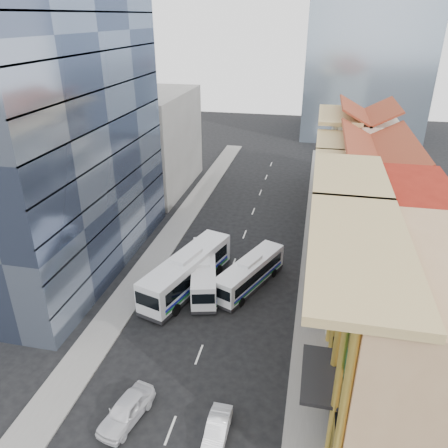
% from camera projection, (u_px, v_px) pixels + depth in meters
% --- Properties ---
extents(ground, '(200.00, 200.00, 0.00)m').
position_uv_depth(ground, '(165.00, 444.00, 26.73)').
color(ground, black).
rests_on(ground, ground).
extents(sidewalk_right, '(3.00, 90.00, 0.15)m').
position_uv_depth(sidewalk_right, '(315.00, 272.00, 44.49)').
color(sidewalk_right, slate).
rests_on(sidewalk_right, ground).
extents(sidewalk_left, '(3.00, 90.00, 0.15)m').
position_uv_depth(sidewalk_left, '(157.00, 255.00, 47.70)').
color(sidewalk_left, slate).
rests_on(sidewalk_left, ground).
extents(shophouse_tan, '(8.00, 14.00, 12.00)m').
position_uv_depth(shophouse_tan, '(411.00, 346.00, 25.90)').
color(shophouse_tan, tan).
rests_on(shophouse_tan, ground).
extents(shophouse_red, '(8.00, 10.00, 12.00)m').
position_uv_depth(shophouse_red, '(387.00, 250.00, 36.48)').
color(shophouse_red, maroon).
rests_on(shophouse_red, ground).
extents(shophouse_cream_near, '(8.00, 9.00, 10.00)m').
position_uv_depth(shophouse_cream_near, '(374.00, 215.00, 45.29)').
color(shophouse_cream_near, beige).
rests_on(shophouse_cream_near, ground).
extents(shophouse_cream_mid, '(8.00, 9.00, 10.00)m').
position_uv_depth(shophouse_cream_mid, '(367.00, 185.00, 53.23)').
color(shophouse_cream_mid, beige).
rests_on(shophouse_cream_mid, ground).
extents(shophouse_cream_far, '(8.00, 12.00, 11.00)m').
position_uv_depth(shophouse_cream_far, '(362.00, 157.00, 62.28)').
color(shophouse_cream_far, beige).
rests_on(shophouse_cream_far, ground).
extents(office_tower, '(12.00, 26.00, 30.00)m').
position_uv_depth(office_tower, '(48.00, 120.00, 40.22)').
color(office_tower, '#404C66').
rests_on(office_tower, ground).
extents(office_block_far, '(10.00, 18.00, 14.00)m').
position_uv_depth(office_block_far, '(153.00, 142.00, 63.77)').
color(office_block_far, gray).
rests_on(office_block_far, ground).
extents(bus_left_near, '(6.24, 12.32, 3.86)m').
position_uv_depth(bus_left_near, '(187.00, 271.00, 41.11)').
color(bus_left_near, white).
rests_on(bus_left_near, ground).
extents(bus_left_far, '(4.57, 10.00, 3.12)m').
position_uv_depth(bus_left_far, '(204.00, 272.00, 41.73)').
color(bus_left_far, silver).
rests_on(bus_left_far, ground).
extents(bus_right, '(5.77, 9.68, 3.07)m').
position_uv_depth(bus_right, '(250.00, 273.00, 41.62)').
color(bus_right, silver).
rests_on(bus_right, ground).
extents(sedan_left, '(2.87, 4.90, 1.56)m').
position_uv_depth(sedan_left, '(126.00, 410.00, 28.06)').
color(sedan_left, silver).
rests_on(sedan_left, ground).
extents(sedan_right, '(1.30, 3.70, 1.22)m').
position_uv_depth(sedan_right, '(217.00, 430.00, 26.94)').
color(sedan_right, white).
rests_on(sedan_right, ground).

